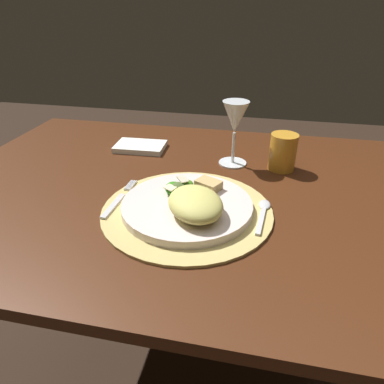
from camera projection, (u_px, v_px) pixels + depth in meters
name	position (u px, v px, depth m)	size (l,w,h in m)	color
ground_plane	(189.00, 380.00, 1.19)	(6.00, 6.00, 0.00)	#2F2017
dining_table	(189.00, 241.00, 0.91)	(1.21, 0.83, 0.74)	#462210
placemat	(187.00, 211.00, 0.74)	(0.35, 0.35, 0.01)	tan
dinner_plate	(187.00, 206.00, 0.73)	(0.27, 0.27, 0.02)	silver
pasta_serving	(195.00, 204.00, 0.68)	(0.13, 0.10, 0.05)	#D6CE69
salad_greens	(178.00, 188.00, 0.76)	(0.07, 0.08, 0.03)	#407819
bread_piece	(208.00, 185.00, 0.77)	(0.05, 0.04, 0.02)	tan
fork	(118.00, 200.00, 0.76)	(0.02, 0.17, 0.00)	silver
spoon	(263.00, 211.00, 0.72)	(0.03, 0.13, 0.01)	silver
napkin	(140.00, 147.00, 1.03)	(0.14, 0.09, 0.02)	white
wine_glass	(235.00, 120.00, 0.89)	(0.07, 0.07, 0.17)	silver
amber_tumbler	(283.00, 152.00, 0.90)	(0.07, 0.07, 0.09)	orange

